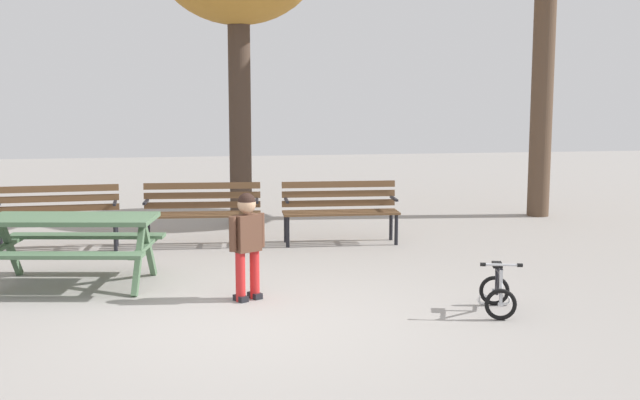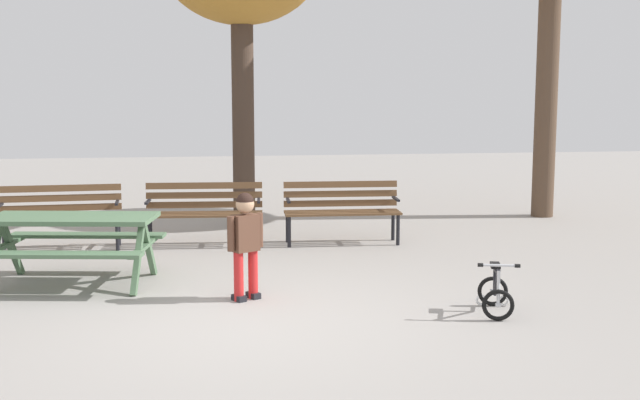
# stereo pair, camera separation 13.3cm
# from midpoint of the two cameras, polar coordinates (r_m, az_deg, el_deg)

# --- Properties ---
(ground) EXTENTS (36.00, 36.00, 0.00)m
(ground) POSITION_cam_midpoint_polar(r_m,az_deg,el_deg) (7.62, -4.62, -8.58)
(ground) COLOR gray
(picnic_table) EXTENTS (1.99, 1.61, 0.79)m
(picnic_table) POSITION_cam_midpoint_polar(r_m,az_deg,el_deg) (9.26, -16.68, -2.15)
(picnic_table) COLOR #4C6B4C
(picnic_table) RESTS_ON ground
(park_bench_far_left) EXTENTS (1.62, 0.53, 0.85)m
(park_bench_far_left) POSITION_cam_midpoint_polar(r_m,az_deg,el_deg) (11.35, -17.53, -0.77)
(park_bench_far_left) COLOR brown
(park_bench_far_left) RESTS_ON ground
(park_bench_left) EXTENTS (1.63, 0.57, 0.85)m
(park_bench_left) POSITION_cam_midpoint_polar(r_m,az_deg,el_deg) (11.21, -7.83, -0.58)
(park_bench_left) COLOR brown
(park_bench_left) RESTS_ON ground
(park_bench_right) EXTENTS (1.62, 0.52, 0.85)m
(park_bench_right) POSITION_cam_midpoint_polar(r_m,az_deg,el_deg) (11.25, 1.87, -0.47)
(park_bench_right) COLOR brown
(park_bench_right) RESTS_ON ground
(child_standing) EXTENTS (0.37, 0.27, 1.11)m
(child_standing) POSITION_cam_midpoint_polar(r_m,az_deg,el_deg) (8.26, -4.82, -2.60)
(child_standing) COLOR red
(child_standing) RESTS_ON ground
(kids_bicycle) EXTENTS (0.48, 0.62, 0.54)m
(kids_bicycle) POSITION_cam_midpoint_polar(r_m,az_deg,el_deg) (8.04, 12.72, -6.39)
(kids_bicycle) COLOR black
(kids_bicycle) RESTS_ON ground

